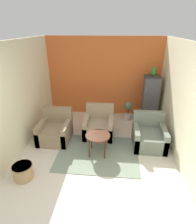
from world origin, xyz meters
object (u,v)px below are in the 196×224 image
Objects in this scene: armchair_middle at (99,126)px; parrot at (153,72)px; wicker_basket at (23,171)px; birdcage at (150,100)px; potted_plant at (128,109)px; armchair_left at (55,131)px; armchair_right at (149,136)px; coffee_table at (98,137)px.

parrot is at bearing 33.43° from armchair_middle.
birdcage is at bearing 44.73° from wicker_basket.
birdcage is 0.73m from potted_plant.
parrot is (2.60, 1.34, 1.32)m from armchair_left.
armchair_left is 2.42m from armchair_right.
parrot is (0.18, 1.37, 1.32)m from armchair_right.
armchair_left is at bearing -152.68° from parrot.
wicker_basket is at bearing -98.36° from armchair_left.
coffee_table is 2.10× the size of parrot.
wicker_basket is (-2.81, -2.79, -1.41)m from parrot.
wicker_basket is (-2.63, -1.42, -0.09)m from armchair_right.
armchair_right is at bearing 28.34° from wicker_basket.
armchair_middle is 1.37× the size of potted_plant.
armchair_right is at bearing 21.36° from coffee_table.
parrot is 1.36m from potted_plant.
armchair_left and armchair_middle have the same top height.
armchair_right is 0.59× the size of birdcage.
potted_plant is (-0.63, 0.04, -0.35)m from birdcage.
birdcage is 3.99m from wicker_basket.
parrot reaches higher than armchair_middle.
parrot is at bearing 82.63° from armchair_right.
armchair_right is 2.16× the size of wicker_basket.
coffee_table is 0.67× the size of armchair_left.
armchair_left is at bearing -161.88° from armchair_middle.
birdcage is (2.60, 1.34, 0.47)m from armchair_left.
armchair_left is 3.21m from parrot.
birdcage is 3.69× the size of wicker_basket.
wicker_basket is at bearing -135.27° from birdcage.
armchair_left is at bearing 156.72° from coffee_table.
armchair_middle is at bearing -129.91° from potted_plant.
parrot reaches higher than coffee_table.
wicker_basket is (-2.81, -2.78, -0.56)m from birdcage.
birdcage reaches higher than armchair_right.
armchair_middle is at bearing 18.12° from armchair_left.
armchair_left is 2.96m from birdcage.
coffee_table is 0.91× the size of potted_plant.
armchair_left is 1.00× the size of armchair_right.
birdcage is 5.37× the size of parrot.
parrot reaches higher than armchair_left.
wicker_basket is (-2.18, -2.82, -0.20)m from potted_plant.
birdcage is (0.18, 1.36, 0.47)m from armchair_right.
birdcage is at bearing 82.62° from armchair_right.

